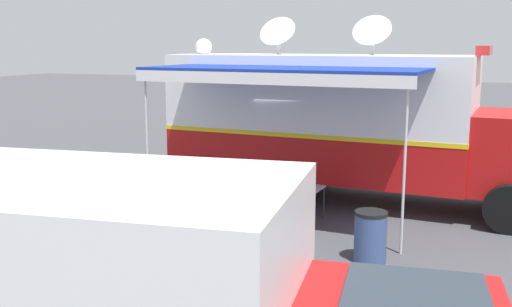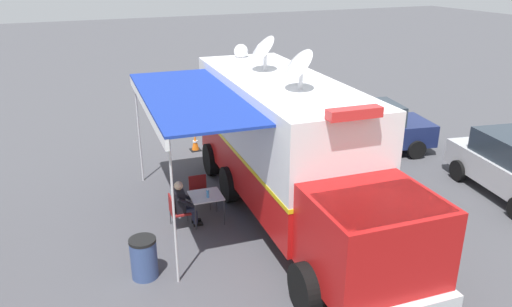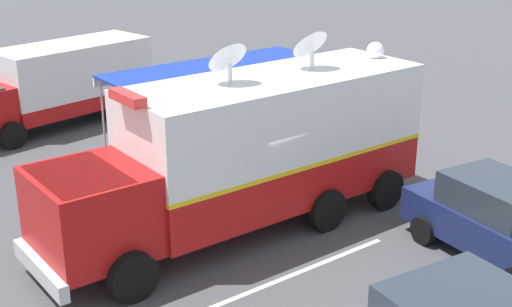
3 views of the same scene
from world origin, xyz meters
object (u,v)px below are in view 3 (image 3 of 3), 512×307
at_px(water_bottle, 207,165).
at_px(car_far_corner, 499,220).
at_px(command_truck, 249,147).
at_px(seated_responder, 197,164).
at_px(traffic_cone, 374,152).
at_px(folding_table, 212,169).
at_px(trash_bin, 112,173).
at_px(folding_chair_beside_table, 239,168).
at_px(support_truck, 61,84).
at_px(folding_chair_at_table, 193,167).

xyz_separation_m(water_bottle, car_far_corner, (-6.74, -2.61, 0.05)).
height_order(command_truck, seated_responder, command_truck).
relative_size(command_truck, seated_responder, 7.70).
xyz_separation_m(water_bottle, traffic_cone, (-1.22, -5.21, -0.55)).
height_order(folding_table, trash_bin, trash_bin).
distance_m(folding_table, traffic_cone, 5.22).
relative_size(command_truck, traffic_cone, 16.60).
xyz_separation_m(command_truck, trash_bin, (4.04, 1.30, -1.49)).
bearing_deg(seated_responder, folding_chair_beside_table, -127.06).
height_order(folding_table, support_truck, support_truck).
bearing_deg(traffic_cone, folding_table, 76.40).
height_order(water_bottle, trash_bin, water_bottle).
bearing_deg(command_truck, trash_bin, 17.90).
height_order(folding_chair_beside_table, traffic_cone, folding_chair_beside_table).
height_order(folding_table, car_far_corner, car_far_corner).
bearing_deg(folding_chair_beside_table, command_truck, 145.80).
bearing_deg(traffic_cone, seated_responder, 70.23).
height_order(trash_bin, traffic_cone, trash_bin).
bearing_deg(command_truck, folding_table, -13.91).
distance_m(water_bottle, folding_chair_at_table, 0.87).
height_order(command_truck, car_far_corner, command_truck).
distance_m(folding_chair_at_table, traffic_cone, 5.48).
xyz_separation_m(folding_table, seated_responder, (0.61, 0.05, -0.02)).
relative_size(water_bottle, traffic_cone, 0.39).
height_order(command_truck, folding_table, command_truck).
bearing_deg(support_truck, traffic_cone, -150.71).
xyz_separation_m(folding_chair_beside_table, seated_responder, (0.68, 0.90, 0.14)).
height_order(water_bottle, traffic_cone, water_bottle).
relative_size(support_truck, car_far_corner, 1.57).
bearing_deg(folding_table, folding_chair_at_table, 2.48).
bearing_deg(trash_bin, folding_chair_at_table, -123.20).
distance_m(folding_chair_beside_table, seated_responder, 1.13).
height_order(water_bottle, car_far_corner, car_far_corner).
distance_m(water_bottle, trash_bin, 2.61).
xyz_separation_m(folding_chair_at_table, support_truck, (7.31, 0.14, 0.87)).
height_order(traffic_cone, support_truck, support_truck).
bearing_deg(car_far_corner, folding_chair_beside_table, 13.60).
bearing_deg(folding_chair_beside_table, traffic_cone, -105.38).
bearing_deg(folding_table, car_far_corner, -159.92).
height_order(seated_responder, trash_bin, seated_responder).
distance_m(trash_bin, car_far_corner, 9.71).
xyz_separation_m(folding_chair_at_table, car_far_corner, (-7.54, -2.50, 0.37)).
relative_size(folding_chair_at_table, folding_chair_beside_table, 1.00).
xyz_separation_m(trash_bin, car_far_corner, (-8.71, -4.28, 0.42)).
xyz_separation_m(folding_chair_beside_table, traffic_cone, (-1.16, -4.21, -0.23)).
relative_size(command_truck, folding_chair_beside_table, 11.07).
bearing_deg(folding_chair_at_table, traffic_cone, -111.66).
bearing_deg(folding_chair_at_table, folding_chair_beside_table, -134.39).
relative_size(water_bottle, folding_chair_beside_table, 0.26).
bearing_deg(traffic_cone, support_truck, 29.29).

